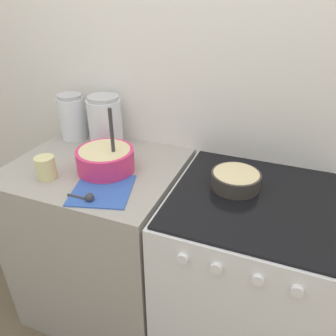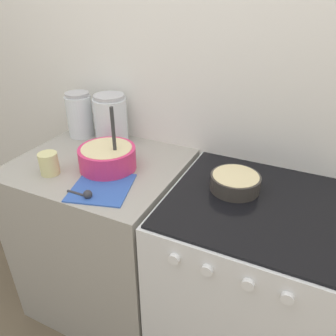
{
  "view_description": "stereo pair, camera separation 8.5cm",
  "coord_description": "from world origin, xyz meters",
  "px_view_note": "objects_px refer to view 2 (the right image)",
  "views": [
    {
      "loc": [
        0.42,
        -0.79,
        1.65
      ],
      "look_at": [
        -0.02,
        0.34,
        0.97
      ],
      "focal_mm": 35.0,
      "sensor_mm": 36.0,
      "label": 1
    },
    {
      "loc": [
        0.5,
        -0.75,
        1.65
      ],
      "look_at": [
        -0.02,
        0.34,
        0.97
      ],
      "focal_mm": 35.0,
      "sensor_mm": 36.0,
      "label": 2
    }
  ],
  "objects_px": {
    "storage_jar_middle": "(111,122)",
    "storage_jar_left": "(80,118)",
    "mixing_bowl": "(107,157)",
    "tin_can": "(49,164)",
    "baking_pan": "(235,182)",
    "stove": "(241,284)"
  },
  "relations": [
    {
      "from": "mixing_bowl",
      "to": "storage_jar_middle",
      "type": "xyz_separation_m",
      "value": [
        -0.15,
        0.25,
        0.05
      ]
    },
    {
      "from": "tin_can",
      "to": "storage_jar_middle",
      "type": "bearing_deg",
      "value": 81.7
    },
    {
      "from": "storage_jar_left",
      "to": "storage_jar_middle",
      "type": "height_order",
      "value": "storage_jar_middle"
    },
    {
      "from": "baking_pan",
      "to": "storage_jar_left",
      "type": "height_order",
      "value": "storage_jar_left"
    },
    {
      "from": "stove",
      "to": "mixing_bowl",
      "type": "relative_size",
      "value": 3.09
    },
    {
      "from": "mixing_bowl",
      "to": "baking_pan",
      "type": "distance_m",
      "value": 0.57
    },
    {
      "from": "storage_jar_left",
      "to": "tin_can",
      "type": "height_order",
      "value": "storage_jar_left"
    },
    {
      "from": "stove",
      "to": "baking_pan",
      "type": "distance_m",
      "value": 0.51
    },
    {
      "from": "storage_jar_left",
      "to": "baking_pan",
      "type": "bearing_deg",
      "value": -11.05
    },
    {
      "from": "tin_can",
      "to": "stove",
      "type": "bearing_deg",
      "value": 11.47
    },
    {
      "from": "mixing_bowl",
      "to": "storage_jar_left",
      "type": "relative_size",
      "value": 1.24
    },
    {
      "from": "baking_pan",
      "to": "stove",
      "type": "bearing_deg",
      "value": -28.02
    },
    {
      "from": "mixing_bowl",
      "to": "tin_can",
      "type": "height_order",
      "value": "mixing_bowl"
    },
    {
      "from": "stove",
      "to": "mixing_bowl",
      "type": "distance_m",
      "value": 0.84
    },
    {
      "from": "mixing_bowl",
      "to": "storage_jar_middle",
      "type": "height_order",
      "value": "mixing_bowl"
    },
    {
      "from": "mixing_bowl",
      "to": "storage_jar_left",
      "type": "distance_m",
      "value": 0.43
    },
    {
      "from": "stove",
      "to": "storage_jar_left",
      "type": "relative_size",
      "value": 3.83
    },
    {
      "from": "mixing_bowl",
      "to": "tin_can",
      "type": "xyz_separation_m",
      "value": [
        -0.21,
        -0.15,
        -0.01
      ]
    },
    {
      "from": "storage_jar_left",
      "to": "stove",
      "type": "bearing_deg",
      "value": -12.73
    },
    {
      "from": "storage_jar_middle",
      "to": "storage_jar_left",
      "type": "bearing_deg",
      "value": 180.0
    },
    {
      "from": "stove",
      "to": "storage_jar_middle",
      "type": "height_order",
      "value": "storage_jar_middle"
    },
    {
      "from": "mixing_bowl",
      "to": "tin_can",
      "type": "distance_m",
      "value": 0.25
    }
  ]
}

